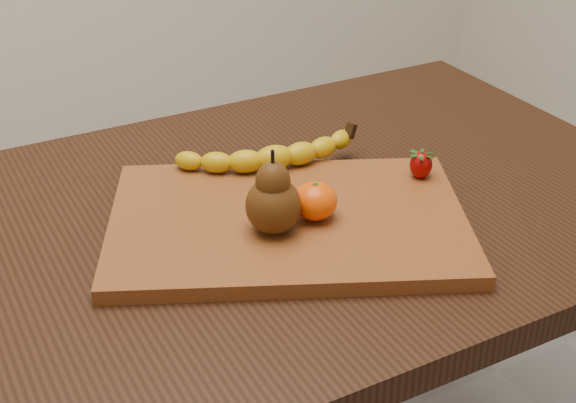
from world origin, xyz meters
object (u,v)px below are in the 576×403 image
table (306,257)px  mandarin (315,201)px  pear (273,192)px  cutting_board (288,222)px

table → mandarin: bearing=-112.7°
mandarin → pear: bearing=-179.1°
pear → mandarin: size_ratio=1.90×
cutting_board → pear: 0.07m
table → cutting_board: bearing=-136.0°
table → mandarin: (-0.03, -0.08, 0.14)m
cutting_board → mandarin: bearing=-12.6°
cutting_board → mandarin: 0.05m
table → pear: size_ratio=9.39×
pear → cutting_board: bearing=34.1°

